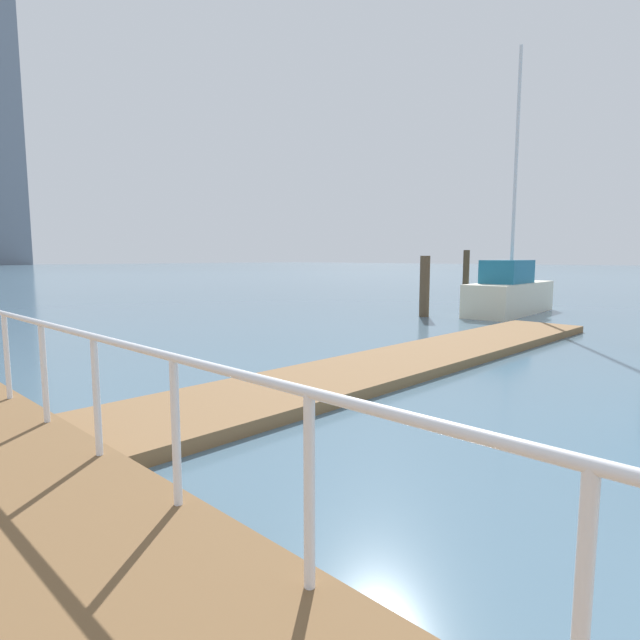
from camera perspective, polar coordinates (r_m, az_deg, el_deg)
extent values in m
plane|color=slate|center=(18.43, -30.04, -0.61)|extent=(300.00, 300.00, 0.00)
cube|color=olive|center=(10.48, 10.09, -4.35)|extent=(14.23, 2.00, 0.18)
cylinder|color=white|center=(2.19, 26.97, -26.99)|extent=(0.06, 0.06, 1.05)
cylinder|color=white|center=(2.79, -1.18, -18.47)|extent=(0.06, 0.06, 1.05)
cylinder|color=white|center=(3.77, -15.65, -11.85)|extent=(0.06, 0.06, 1.05)
cylinder|color=white|center=(4.91, -23.46, -7.78)|extent=(0.06, 0.06, 1.05)
cylinder|color=white|center=(6.12, -28.19, -5.19)|extent=(0.06, 0.06, 1.05)
cylinder|color=white|center=(7.36, -31.32, -3.45)|extent=(0.06, 0.06, 1.05)
cylinder|color=white|center=(7.30, -31.58, 0.61)|extent=(0.06, 28.86, 0.06)
cylinder|color=brown|center=(18.90, 11.49, 3.67)|extent=(0.35, 0.35, 2.18)
cylinder|color=#473826|center=(21.84, 15.81, 4.28)|extent=(0.25, 0.25, 2.42)
cube|color=beige|center=(20.77, 20.27, 2.28)|extent=(5.44, 2.00, 1.18)
cube|color=#1E6B8C|center=(20.33, 20.00, 5.05)|extent=(2.37, 1.45, 0.85)
cylinder|color=silver|center=(20.97, 20.84, 15.52)|extent=(0.12, 0.12, 8.47)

